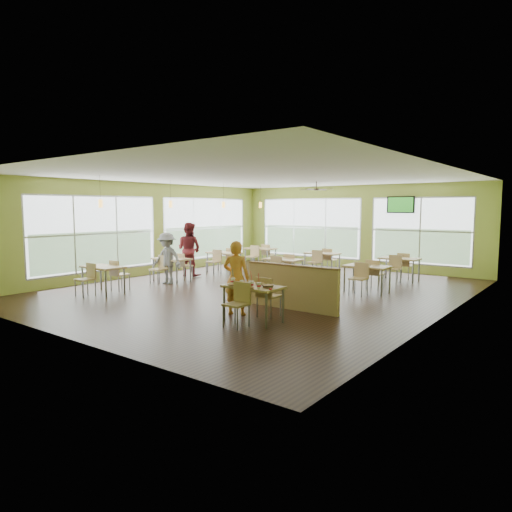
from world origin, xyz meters
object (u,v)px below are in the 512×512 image
(main_table, at_px, (253,291))
(half_wall_divider, at_px, (292,287))
(man_plaid, at_px, (236,278))
(food_basket, at_px, (268,286))

(main_table, xyz_separation_m, half_wall_divider, (0.00, 1.45, -0.11))
(half_wall_divider, relative_size, man_plaid, 1.47)
(half_wall_divider, height_order, man_plaid, man_plaid)
(main_table, bearing_deg, food_basket, -1.18)
(main_table, bearing_deg, man_plaid, 158.67)
(main_table, height_order, half_wall_divider, half_wall_divider)
(man_plaid, bearing_deg, food_basket, 143.04)
(half_wall_divider, xyz_separation_m, food_basket, (0.37, -1.46, 0.26))
(man_plaid, relative_size, food_basket, 6.60)
(main_table, bearing_deg, half_wall_divider, 90.00)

